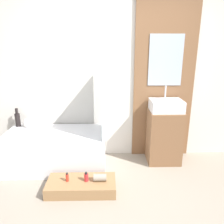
# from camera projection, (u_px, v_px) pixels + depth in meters

# --- Properties ---
(wall_tiled_back) EXTENTS (4.20, 0.06, 2.60)m
(wall_tiled_back) POSITION_uv_depth(u_px,v_px,m) (112.00, 77.00, 3.37)
(wall_tiled_back) COLOR silver
(wall_tiled_back) RESTS_ON ground_plane
(wall_wood_accent) EXTENTS (0.93, 0.04, 2.60)m
(wall_wood_accent) POSITION_uv_depth(u_px,v_px,m) (164.00, 76.00, 3.33)
(wall_wood_accent) COLOR brown
(wall_wood_accent) RESTS_ON ground_plane
(bathtub) EXTENTS (1.45, 0.73, 0.55)m
(bathtub) POSITION_uv_depth(u_px,v_px,m) (57.00, 149.00, 3.25)
(bathtub) COLOR white
(bathtub) RESTS_ON ground_plane
(glass_shower_screen) EXTENTS (0.01, 0.63, 0.95)m
(glass_shower_screen) POSITION_uv_depth(u_px,v_px,m) (102.00, 101.00, 3.02)
(glass_shower_screen) COLOR silver
(glass_shower_screen) RESTS_ON bathtub
(wooden_step_bench) EXTENTS (0.86, 0.38, 0.14)m
(wooden_step_bench) POSITION_uv_depth(u_px,v_px,m) (81.00, 186.00, 2.74)
(wooden_step_bench) COLOR #997047
(wooden_step_bench) RESTS_ON ground_plane
(vanity_cabinet) EXTENTS (0.49, 0.42, 0.82)m
(vanity_cabinet) POSITION_uv_depth(u_px,v_px,m) (164.00, 136.00, 3.38)
(vanity_cabinet) COLOR brown
(vanity_cabinet) RESTS_ON ground_plane
(sink) EXTENTS (0.47, 0.36, 0.37)m
(sink) POSITION_uv_depth(u_px,v_px,m) (166.00, 106.00, 3.23)
(sink) COLOR white
(sink) RESTS_ON vanity_cabinet
(vase_tall_dark) EXTENTS (0.08, 0.08, 0.29)m
(vase_tall_dark) POSITION_uv_depth(u_px,v_px,m) (18.00, 119.00, 3.39)
(vase_tall_dark) COLOR black
(vase_tall_dark) RESTS_ON bathtub
(vase_round_light) EXTENTS (0.14, 0.14, 0.14)m
(vase_round_light) POSITION_uv_depth(u_px,v_px,m) (27.00, 123.00, 3.38)
(vase_round_light) COLOR silver
(vase_round_light) RESTS_ON bathtub
(bottle_soap_primary) EXTENTS (0.04, 0.04, 0.12)m
(bottle_soap_primary) POSITION_uv_depth(u_px,v_px,m) (67.00, 177.00, 2.71)
(bottle_soap_primary) COLOR red
(bottle_soap_primary) RESTS_ON wooden_step_bench
(bottle_soap_secondary) EXTENTS (0.05, 0.05, 0.12)m
(bottle_soap_secondary) POSITION_uv_depth(u_px,v_px,m) (86.00, 177.00, 2.71)
(bottle_soap_secondary) COLOR red
(bottle_soap_secondary) RESTS_ON wooden_step_bench
(towel_roll) EXTENTS (0.16, 0.09, 0.09)m
(towel_roll) POSITION_uv_depth(u_px,v_px,m) (100.00, 177.00, 2.72)
(towel_roll) COLOR gray
(towel_roll) RESTS_ON wooden_step_bench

